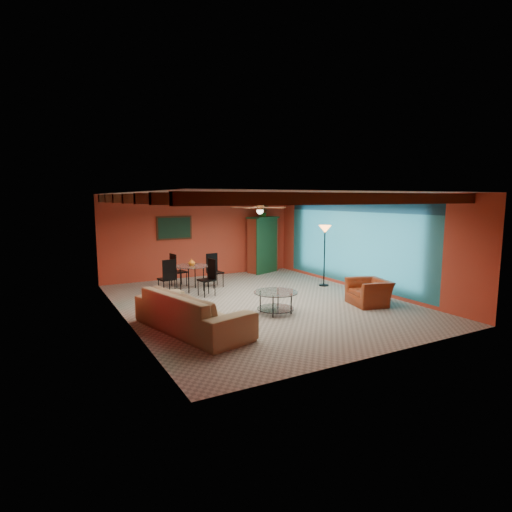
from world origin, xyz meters
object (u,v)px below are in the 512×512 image
sofa (192,311)px  coffee_table (276,302)px  potted_plant (263,212)px  armchair (369,292)px  dining_table (192,273)px  floor_lamp (324,256)px  armoire (263,245)px  vase (191,252)px

sofa → coffee_table: (2.07, 0.24, -0.14)m
sofa → potted_plant: (4.43, 4.96, 1.72)m
armchair → dining_table: bearing=-124.2°
sofa → dining_table: dining_table is taller
sofa → floor_lamp: (4.88, 2.09, 0.51)m
sofa → floor_lamp: 5.34m
sofa → armoire: armoire is taller
coffee_table → vase: size_ratio=5.11×
coffee_table → floor_lamp: size_ratio=0.55×
potted_plant → floor_lamp: bearing=-81.1°
coffee_table → dining_table: (-0.87, 3.08, 0.24)m
dining_table → vase: size_ratio=9.77×
floor_lamp → armchair: bearing=-100.2°
sofa → coffee_table: size_ratio=2.71×
armoire → potted_plant: bearing=0.0°
sofa → floor_lamp: size_ratio=1.49×
armoire → vase: bearing=-174.5°
armchair → potted_plant: 5.47m
coffee_table → dining_table: dining_table is taller
floor_lamp → coffee_table: bearing=-146.8°
coffee_table → vase: 3.31m
floor_lamp → potted_plant: size_ratio=3.92×
floor_lamp → potted_plant: potted_plant is taller
sofa → potted_plant: 6.87m
armoire → potted_plant: size_ratio=4.08×
armchair → coffee_table: (-2.40, 0.45, -0.06)m
sofa → armoire: 6.68m
coffee_table → floor_lamp: floor_lamp is taller
armchair → armoire: armoire is taller
sofa → vase: bearing=-34.5°
potted_plant → vase: (-3.23, -1.63, -1.03)m
floor_lamp → potted_plant: 3.15m
vase → armoire: bearing=26.8°
sofa → floor_lamp: floor_lamp is taller
armchair → armoire: size_ratio=0.51×
sofa → vase: (1.21, 3.33, 0.69)m
coffee_table → dining_table: bearing=105.7°
floor_lamp → armoire: bearing=98.9°
sofa → vase: 3.61m
armchair → dining_table: dining_table is taller
dining_table → armoire: bearing=26.8°
coffee_table → armoire: size_ratio=0.53×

